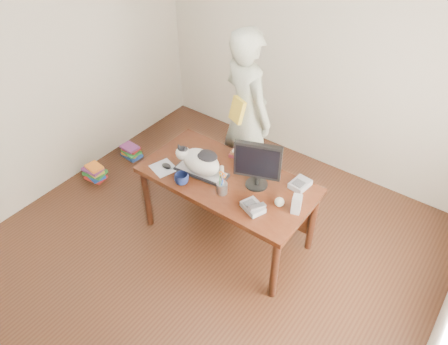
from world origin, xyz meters
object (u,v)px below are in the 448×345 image
baseball (279,202)px  phone (253,207)px  book_pile_a (95,172)px  book_pile_b (131,151)px  pen_cup (222,187)px  mouse (166,166)px  coffee_mug (182,179)px  person (247,114)px  monitor (258,163)px  keyboard (201,172)px  desk (232,186)px  speaker (297,204)px  book_stack (241,153)px  calculator (300,184)px  cat (199,161)px

baseball → phone: bearing=-131.6°
book_pile_a → book_pile_b: book_pile_a is taller
pen_cup → mouse: pen_cup is taller
coffee_mug → person: (-0.03, 1.07, 0.12)m
monitor → book_pile_b: bearing=150.8°
person → keyboard: bearing=117.2°
desk → speaker: speaker is taller
desk → book_pile_b: (-1.72, 0.27, -0.53)m
mouse → phone: 0.95m
pen_cup → book_pile_a: 1.97m
book_pile_a → person: bearing=34.2°
pen_cup → baseball: (0.48, 0.16, -0.02)m
desk → coffee_mug: 0.51m
desk → baseball: (0.56, -0.11, 0.19)m
mouse → book_stack: book_stack is taller
phone → baseball: phone is taller
desk → monitor: size_ratio=3.47×
person → book_pile_a: 1.92m
book_stack → person: person is taller
speaker → calculator: bearing=94.4°
coffee_mug → baseball: bearing=17.7°
coffee_mug → speaker: bearing=16.3°
pen_cup → baseball: 0.51m
keyboard → baseball: bearing=-2.6°
keyboard → book_pile_b: size_ratio=2.00×
keyboard → person: (-0.08, 0.86, 0.16)m
book_pile_a → cat: bearing=4.4°
phone → calculator: size_ratio=1.14×
pen_cup → calculator: pen_cup is taller
calculator → coffee_mug: bearing=-139.5°
pen_cup → mouse: bearing=-177.1°
cat → coffee_mug: (-0.04, -0.21, -0.09)m
mouse → coffee_mug: coffee_mug is taller
calculator → book_pile_b: 2.41m
book_stack → book_pile_b: book_stack is taller
phone → monitor: bearing=139.9°
phone → book_pile_a: phone is taller
calculator → person: size_ratio=0.11×
coffee_mug → book_pile_b: (-1.44, 0.65, -0.73)m
cat → coffee_mug: bearing=-105.9°
coffee_mug → book_stack: (0.19, 0.65, -0.02)m
monitor → book_pile_a: monitor is taller
book_stack → book_pile_b: 1.78m
keyboard → book_stack: size_ratio=2.26×
phone → speaker: size_ratio=1.38×
desk → coffee_mug: coffee_mug is taller
book_pile_b → person: bearing=16.8°
cat → speaker: bearing=-1.7°
book_stack → person: 0.50m
book_pile_a → pen_cup: bearing=0.5°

